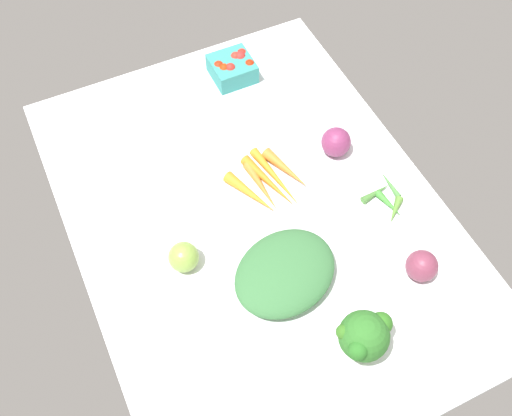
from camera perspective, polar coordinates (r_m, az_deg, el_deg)
The scene contains 9 objects.
tablecloth at distance 127.77cm, azimuth -0.00°, elevation -0.73°, with size 104.00×76.00×2.00cm, color white.
carrot_bunch at distance 130.12cm, azimuth 1.24°, elevation 2.56°, with size 17.85×17.24×2.70cm.
berry_basket at distance 151.19cm, azimuth -2.26°, elevation 13.37°, with size 10.11×10.11×5.92cm.
red_onion_near_basket at distance 135.34cm, azimuth 7.72°, elevation 6.31°, with size 6.75×6.75×6.75cm, color #81315C.
red_onion_center at distance 121.42cm, azimuth 15.67°, elevation -5.39°, with size 6.39×6.39×6.39cm, color #7C354C.
leafy_greens_clump at distance 116.71cm, azimuth 2.81°, elevation -6.22°, with size 21.75×17.43×5.88cm, color #38703E.
broccoli_head at distance 108.62cm, azimuth 10.37°, elevation -12.04°, with size 9.24×10.45×11.75cm.
heirloom_tomato_green at distance 118.86cm, azimuth -6.98°, elevation -4.71°, with size 6.20×6.20×6.20cm, color #86AD46.
okra_pile at distance 130.99cm, azimuth 12.53°, elevation 0.82°, with size 13.17×8.65×1.84cm.
Camera 1 is at (-61.76, 29.36, 108.93)cm, focal length 41.54 mm.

